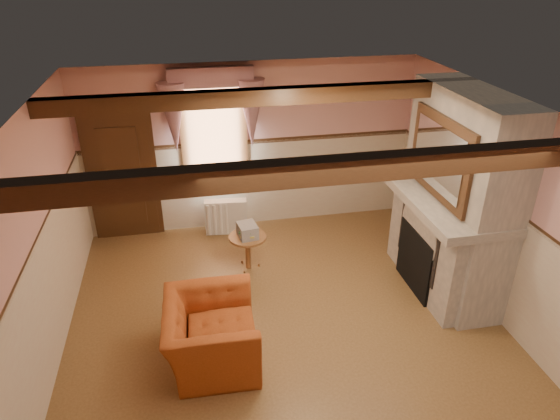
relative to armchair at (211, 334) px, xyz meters
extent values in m
cube|color=brown|center=(0.97, 0.28, -0.38)|extent=(5.50, 6.00, 0.01)
cube|color=silver|center=(0.97, 0.28, 2.42)|extent=(5.50, 6.00, 0.01)
cube|color=#D29692|center=(0.97, 3.28, 1.02)|extent=(5.50, 0.02, 2.80)
cube|color=#D29692|center=(-1.78, 0.28, 1.02)|extent=(0.02, 6.00, 2.80)
cube|color=#D29692|center=(3.72, 0.28, 1.02)|extent=(0.02, 6.00, 2.80)
cube|color=black|center=(2.97, 0.88, 0.07)|extent=(0.20, 0.95, 0.90)
imported|color=#994219|center=(0.00, 0.00, 0.00)|extent=(1.07, 1.22, 0.77)
cylinder|color=brown|center=(0.68, 1.84, -0.11)|extent=(0.69, 0.69, 0.55)
cube|color=#B7AD8C|center=(0.68, 1.83, 0.27)|extent=(0.30, 0.36, 0.20)
cube|color=silver|center=(0.47, 2.98, -0.08)|extent=(0.71, 0.25, 0.60)
imported|color=brown|center=(3.22, 1.11, 1.08)|extent=(0.34, 0.34, 0.08)
cube|color=#30200D|center=(3.22, 1.60, 1.14)|extent=(0.14, 0.24, 0.20)
cylinder|color=#C78238|center=(3.22, 1.38, 1.18)|extent=(0.11, 0.11, 0.28)
cylinder|color=#9C2613|center=(3.22, 0.23, 1.12)|extent=(0.06, 0.06, 0.16)
cylinder|color=gold|center=(3.22, 0.38, 1.10)|extent=(0.06, 0.06, 0.12)
cube|color=gray|center=(3.40, 0.88, 1.02)|extent=(0.85, 2.00, 2.80)
cube|color=gray|center=(3.22, 0.88, 0.98)|extent=(1.05, 2.05, 0.12)
cube|color=silver|center=(3.03, 0.88, 1.59)|extent=(0.06, 1.44, 1.04)
cube|color=black|center=(-1.13, 3.22, 0.67)|extent=(1.10, 0.10, 2.10)
cube|color=white|center=(0.37, 3.25, 1.27)|extent=(1.06, 0.08, 2.02)
cube|color=gray|center=(0.37, 3.16, 1.87)|extent=(1.30, 0.14, 1.40)
cube|color=black|center=(0.97, -0.92, 2.32)|extent=(5.50, 0.18, 0.20)
cube|color=black|center=(0.97, 1.48, 2.32)|extent=(5.50, 0.18, 0.20)
camera|label=1|loc=(-0.09, -4.49, 3.87)|focal=32.00mm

